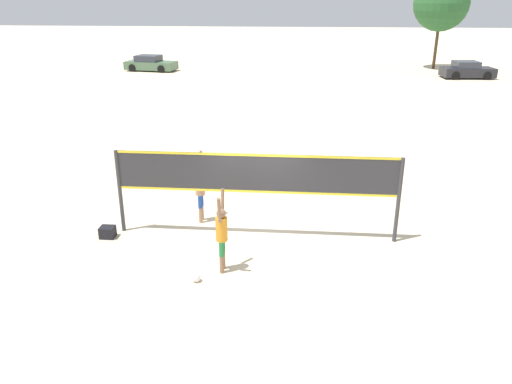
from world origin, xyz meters
name	(u,v)px	position (x,y,z in m)	size (l,w,h in m)	color
ground_plane	(256,235)	(0.00, 0.00, 0.00)	(200.00, 200.00, 0.00)	beige
volleyball_net	(256,179)	(0.00, 0.00, 1.68)	(7.65, 0.11, 2.37)	#38383D
player_spiker	(222,231)	(-0.64, -1.96, 1.06)	(0.28, 0.69, 2.02)	#8C664C
player_blocker	(200,186)	(-1.69, 0.81, 1.10)	(0.28, 0.70, 2.09)	tan
volleyball	(196,277)	(-1.18, -2.51, 0.11)	(0.21, 0.21, 0.21)	white
gear_bag	(108,232)	(-4.06, -0.47, 0.16)	(0.40, 0.34, 0.32)	black
parked_car_near	(151,64)	(-12.20, 31.76, 0.60)	(4.65, 2.58, 1.34)	#4C6B4C
parked_car_mid	(467,71)	(14.43, 29.86, 0.61)	(4.17, 2.26, 1.34)	#232328
tree_left_cluster	(441,3)	(13.16, 35.51, 5.60)	(4.78, 4.78, 8.00)	#4C3823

